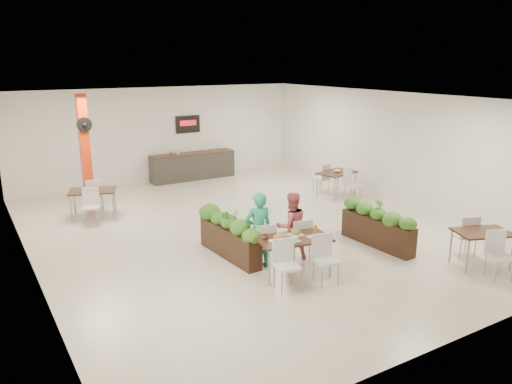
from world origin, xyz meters
TOP-DOWN VIEW (x-y plane):
  - ground at (0.00, 0.00)m, footprint 12.00×12.00m
  - room_shell at (0.00, 0.00)m, footprint 10.10×12.10m
  - red_column at (-3.00, 3.79)m, footprint 0.40×0.41m
  - service_counter at (1.00, 5.65)m, footprint 3.00×0.64m
  - main_table at (-0.66, -2.76)m, footprint 1.53×1.82m
  - diner_man at (-1.05, -2.11)m, footprint 0.63×0.47m
  - diner_woman at (-0.25, -2.11)m, footprint 0.80×0.67m
  - planter_left at (-1.30, -1.36)m, footprint 0.50×2.07m
  - planter_right at (1.85, -2.49)m, footprint 0.47×2.05m
  - side_table_a at (-3.08, 2.98)m, footprint 1.37×1.67m
  - side_table_b at (3.87, 1.33)m, footprint 1.33×1.67m
  - side_table_c at (2.81, -4.43)m, footprint 1.27×1.66m

SIDE VIEW (x-z plane):
  - ground at x=0.00m, z-range 0.00..0.00m
  - service_counter at x=1.00m, z-range -0.61..1.59m
  - planter_right at x=1.85m, z-range -0.03..1.05m
  - planter_left at x=-1.30m, z-range -0.02..1.07m
  - side_table_c at x=2.81m, z-range 0.15..1.08m
  - side_table_a at x=-3.08m, z-range 0.17..1.09m
  - side_table_b at x=3.87m, z-range 0.17..1.09m
  - main_table at x=-0.66m, z-range 0.17..1.10m
  - diner_woman at x=-0.25m, z-range 0.00..1.46m
  - diner_man at x=-1.05m, z-range 0.00..1.56m
  - red_column at x=-3.00m, z-range 0.04..3.24m
  - room_shell at x=0.00m, z-range 0.40..3.62m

